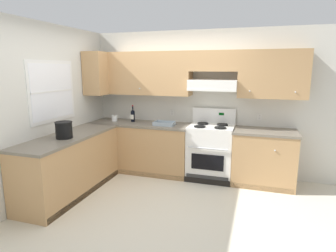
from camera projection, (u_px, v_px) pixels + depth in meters
ground_plane at (147, 204)px, 4.10m from camera, size 7.04×7.04×0.00m
wall_back at (199, 92)px, 5.12m from camera, size 4.68×0.57×2.55m
wall_left at (57, 104)px, 4.52m from camera, size 0.47×4.00×2.55m
counter_back_run at (180, 151)px, 5.13m from camera, size 3.60×0.65×0.91m
counter_left_run at (71, 165)px, 4.38m from camera, size 0.63×1.91×0.91m
stove at (210, 152)px, 4.98m from camera, size 0.76×0.62×1.20m
wine_bottle at (133, 115)px, 5.38m from camera, size 0.07×0.08×0.31m
bowl at (164, 124)px, 5.06m from camera, size 0.36×0.25×0.06m
bucket at (64, 130)px, 4.10m from camera, size 0.25×0.25×0.24m
paper_towel_roll at (115, 118)px, 5.45m from camera, size 0.11×0.11×0.11m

